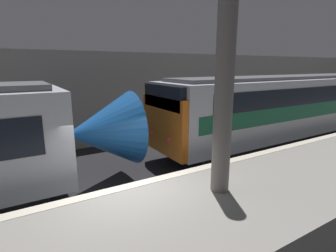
# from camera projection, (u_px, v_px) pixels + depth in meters

# --- Properties ---
(ground_plane) EXTENTS (120.00, 120.00, 0.00)m
(ground_plane) POSITION_uv_depth(u_px,v_px,m) (127.00, 222.00, 6.77)
(ground_plane) COLOR black
(platform) EXTENTS (40.00, 3.51, 1.07)m
(platform) POSITION_uv_depth(u_px,v_px,m) (160.00, 242.00, 5.19)
(platform) COLOR gray
(platform) RESTS_ON ground
(station_rear_barrier) EXTENTS (50.00, 0.15, 4.62)m
(station_rear_barrier) POSITION_uv_depth(u_px,v_px,m) (67.00, 102.00, 12.06)
(station_rear_barrier) COLOR #9E998E
(station_rear_barrier) RESTS_ON ground
(support_pillar_near) EXTENTS (0.42, 0.42, 4.19)m
(support_pillar_near) POSITION_uv_depth(u_px,v_px,m) (223.00, 102.00, 5.79)
(support_pillar_near) COLOR slate
(support_pillar_near) RESTS_ON platform
(train_boxy) EXTENTS (19.99, 2.90, 3.47)m
(train_boxy) POSITION_uv_depth(u_px,v_px,m) (316.00, 105.00, 14.61)
(train_boxy) COLOR black
(train_boxy) RESTS_ON ground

